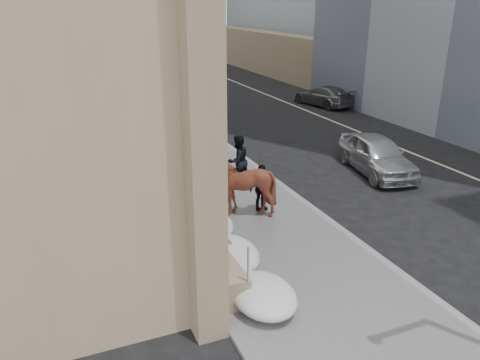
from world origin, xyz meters
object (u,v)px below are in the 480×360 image
(mounted_horse_left, at_px, (184,177))
(car_grey, at_px, (323,96))
(car_silver, at_px, (377,154))
(pedestrian, at_px, (261,188))
(mounted_horse_right, at_px, (239,182))

(mounted_horse_left, xyz_separation_m, car_grey, (13.86, 13.17, -0.57))
(mounted_horse_left, distance_m, car_silver, 8.67)
(pedestrian, xyz_separation_m, car_grey, (11.52, 14.41, -0.26))
(mounted_horse_left, relative_size, car_grey, 0.58)
(car_silver, bearing_deg, mounted_horse_right, -154.71)
(car_silver, distance_m, car_grey, 13.60)
(pedestrian, height_order, car_grey, pedestrian)
(pedestrian, xyz_separation_m, car_silver, (6.29, 1.85, -0.15))
(mounted_horse_left, height_order, car_silver, mounted_horse_left)
(mounted_horse_right, relative_size, pedestrian, 1.65)
(car_silver, bearing_deg, car_grey, 78.11)
(mounted_horse_left, xyz_separation_m, pedestrian, (2.34, -1.24, -0.31))
(mounted_horse_right, bearing_deg, pedestrian, 160.08)
(mounted_horse_right, xyz_separation_m, car_grey, (12.34, 14.41, -0.60))
(mounted_horse_right, bearing_deg, mounted_horse_left, -58.89)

